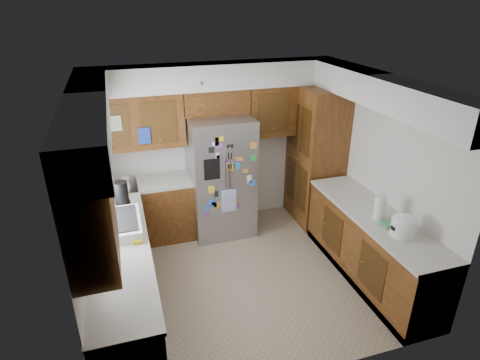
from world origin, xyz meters
name	(u,v)px	position (x,y,z in m)	size (l,w,h in m)	color
floor	(246,275)	(0.00, 0.00, 0.00)	(3.60, 3.60, 0.00)	gray
room_shell	(229,135)	(-0.11, 0.36, 1.82)	(3.64, 3.24, 2.52)	silver
left_counter_run	(136,266)	(-1.36, 0.03, 0.43)	(1.36, 3.20, 0.92)	#40230C
right_counter_run	(371,249)	(1.50, -0.47, 0.42)	(0.63, 2.25, 0.92)	#40230C
pantry	(316,156)	(1.50, 1.15, 1.07)	(0.60, 0.90, 2.15)	#40230C
fridge	(221,177)	(0.00, 1.20, 0.90)	(0.90, 0.79, 1.80)	gray
bridge_cabinet	(215,101)	(0.00, 1.43, 1.98)	(0.96, 0.34, 0.35)	#40230C
fridge_top_items	(215,81)	(-0.01, 1.38, 2.26)	(0.70, 0.32, 0.25)	#10449E
sink_assembly	(117,224)	(-1.50, 0.10, 0.99)	(0.52, 0.73, 0.37)	white
left_counter_clutter	(119,192)	(-1.44, 0.81, 1.05)	(0.38, 0.88, 0.38)	black
rice_cooker	(404,225)	(1.50, -0.95, 1.05)	(0.29, 0.28, 0.25)	white
paper_towel	(380,207)	(1.46, -0.56, 1.07)	(0.13, 0.13, 0.30)	white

